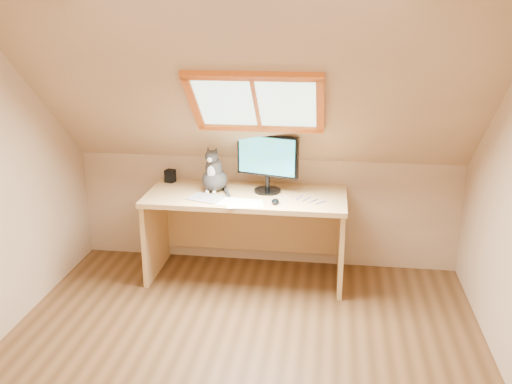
# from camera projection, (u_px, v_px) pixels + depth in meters

# --- Properties ---
(ground) EXTENTS (3.50, 3.50, 0.00)m
(ground) POSITION_uv_depth(u_px,v_px,m) (235.00, 370.00, 3.81)
(ground) COLOR brown
(ground) RESTS_ON ground
(room_shell) EXTENTS (3.52, 3.52, 2.41)m
(room_shell) POSITION_uv_depth(u_px,v_px,m) (229.00, 168.00, 3.28)
(room_shell) COLOR tan
(room_shell) RESTS_ON ground
(desk) EXTENTS (1.71, 0.75, 0.78)m
(desk) POSITION_uv_depth(u_px,v_px,m) (247.00, 216.00, 5.02)
(desk) COLOR tan
(desk) RESTS_ON ground
(monitor) EXTENTS (0.54, 0.23, 0.50)m
(monitor) POSITION_uv_depth(u_px,v_px,m) (268.00, 160.00, 4.85)
(monitor) COLOR black
(monitor) RESTS_ON desk
(cat) EXTENTS (0.26, 0.30, 0.41)m
(cat) POSITION_uv_depth(u_px,v_px,m) (214.00, 175.00, 4.92)
(cat) COLOR #3F3B38
(cat) RESTS_ON desk
(desk_speaker) EXTENTS (0.10, 0.10, 0.12)m
(desk_speaker) POSITION_uv_depth(u_px,v_px,m) (170.00, 176.00, 5.19)
(desk_speaker) COLOR black
(desk_speaker) RESTS_ON desk
(graphics_tablet) EXTENTS (0.32, 0.27, 0.01)m
(graphics_tablet) POSITION_uv_depth(u_px,v_px,m) (206.00, 198.00, 4.76)
(graphics_tablet) COLOR #B2B2B7
(graphics_tablet) RESTS_ON desk
(mouse) EXTENTS (0.07, 0.12, 0.04)m
(mouse) POSITION_uv_depth(u_px,v_px,m) (275.00, 201.00, 4.64)
(mouse) COLOR black
(mouse) RESTS_ON desk
(papers) EXTENTS (0.33, 0.27, 0.00)m
(papers) POSITION_uv_depth(u_px,v_px,m) (241.00, 204.00, 4.64)
(papers) COLOR white
(papers) RESTS_ON desk
(cables) EXTENTS (0.51, 0.26, 0.01)m
(cables) POSITION_uv_depth(u_px,v_px,m) (298.00, 200.00, 4.71)
(cables) COLOR silver
(cables) RESTS_ON desk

